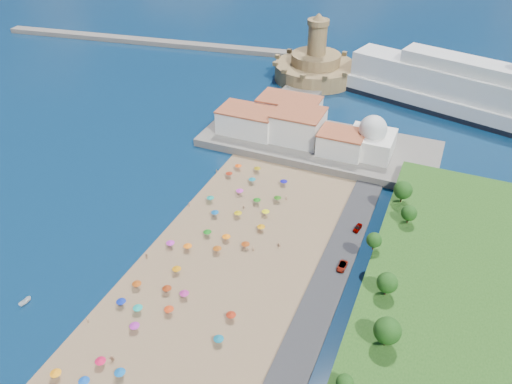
% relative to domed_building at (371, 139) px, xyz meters
% --- Properties ---
extents(ground, '(700.00, 700.00, 0.00)m').
position_rel_domed_building_xyz_m(ground, '(-30.00, -71.00, -8.97)').
color(ground, '#071938').
rests_on(ground, ground).
extents(terrace, '(90.00, 36.00, 3.00)m').
position_rel_domed_building_xyz_m(terrace, '(-20.00, 2.00, -7.47)').
color(terrace, '#59544C').
rests_on(terrace, ground).
extents(jetty, '(18.00, 70.00, 2.40)m').
position_rel_domed_building_xyz_m(jetty, '(-42.00, 37.00, -7.77)').
color(jetty, '#59544C').
rests_on(jetty, ground).
extents(breakwater, '(199.03, 34.77, 2.60)m').
position_rel_domed_building_xyz_m(breakwater, '(-140.00, 82.00, -7.67)').
color(breakwater, '#59544C').
rests_on(breakwater, ground).
extents(waterfront_buildings, '(57.00, 29.00, 11.00)m').
position_rel_domed_building_xyz_m(waterfront_buildings, '(-33.05, 2.64, -1.10)').
color(waterfront_buildings, silver).
rests_on(waterfront_buildings, terrace).
extents(domed_building, '(16.00, 16.00, 15.00)m').
position_rel_domed_building_xyz_m(domed_building, '(0.00, 0.00, 0.00)').
color(domed_building, silver).
rests_on(domed_building, terrace).
extents(fortress, '(40.00, 40.00, 32.40)m').
position_rel_domed_building_xyz_m(fortress, '(-42.00, 67.00, -2.29)').
color(fortress, '#9D844E').
rests_on(fortress, ground).
extents(cruise_ship, '(134.36, 54.32, 29.22)m').
position_rel_domed_building_xyz_m(cruise_ship, '(30.61, 54.22, -0.32)').
color(cruise_ship, black).
rests_on(cruise_ship, ground).
extents(beach_parasols, '(32.19, 114.26, 2.20)m').
position_rel_domed_building_xyz_m(beach_parasols, '(-31.44, -81.82, -6.83)').
color(beach_parasols, gray).
rests_on(beach_parasols, beach).
extents(beachgoers, '(36.11, 100.16, 1.87)m').
position_rel_domed_building_xyz_m(beachgoers, '(-32.72, -75.93, -7.87)').
color(beachgoers, tan).
rests_on(beachgoers, beach).
extents(parked_cars, '(2.40, 69.52, 1.45)m').
position_rel_domed_building_xyz_m(parked_cars, '(6.00, -67.27, -7.58)').
color(parked_cars, gray).
rests_on(parked_cars, promenade).
extents(hillside_trees, '(14.24, 102.46, 7.74)m').
position_rel_domed_building_xyz_m(hillside_trees, '(18.18, -79.20, 1.18)').
color(hillside_trees, '#382314').
rests_on(hillside_trees, hillside).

